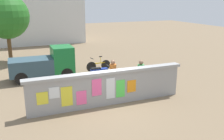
# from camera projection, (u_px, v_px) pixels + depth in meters

# --- Properties ---
(ground) EXTENTS (60.00, 60.00, 0.00)m
(ground) POSITION_uv_depth(u_px,v_px,m) (68.00, 63.00, 18.34)
(ground) COLOR #7A664C
(poster_wall) EXTENTS (7.18, 0.42, 1.53)m
(poster_wall) POSITION_uv_depth(u_px,v_px,m) (108.00, 87.00, 11.00)
(poster_wall) COLOR #979797
(poster_wall) RESTS_ON ground
(auto_rickshaw_truck) EXTENTS (3.63, 1.57, 1.85)m
(auto_rickshaw_truck) POSITION_uv_depth(u_px,v_px,m) (45.00, 64.00, 14.60)
(auto_rickshaw_truck) COLOR black
(auto_rickshaw_truck) RESTS_ON ground
(motorcycle) EXTENTS (1.90, 0.56, 0.87)m
(motorcycle) POSITION_uv_depth(u_px,v_px,m) (99.00, 73.00, 14.22)
(motorcycle) COLOR black
(motorcycle) RESTS_ON ground
(bicycle_near) EXTENTS (1.67, 0.55, 0.95)m
(bicycle_near) POSITION_uv_depth(u_px,v_px,m) (61.00, 94.00, 11.35)
(bicycle_near) COLOR black
(bicycle_near) RESTS_ON ground
(bicycle_far) EXTENTS (1.70, 0.44, 0.95)m
(bicycle_far) POSITION_uv_depth(u_px,v_px,m) (99.00, 65.00, 16.35)
(bicycle_far) COLOR black
(bicycle_far) RESTS_ON ground
(person_walking) EXTENTS (0.46, 0.46, 1.62)m
(person_walking) POSITION_uv_depth(u_px,v_px,m) (141.00, 73.00, 12.50)
(person_walking) COLOR #3F994C
(person_walking) RESTS_ON ground
(person_bystander) EXTENTS (0.48, 0.48, 1.62)m
(person_bystander) POSITION_uv_depth(u_px,v_px,m) (113.00, 72.00, 12.56)
(person_bystander) COLOR #3F994C
(person_bystander) RESTS_ON ground
(tree_roadside) EXTENTS (3.20, 3.20, 4.94)m
(tree_roadside) POSITION_uv_depth(u_px,v_px,m) (6.00, 16.00, 17.76)
(tree_roadside) COLOR brown
(tree_roadside) RESTS_ON ground
(building_background) EXTENTS (9.79, 6.93, 6.67)m
(building_background) POSITION_uv_depth(u_px,v_px,m) (34.00, 10.00, 27.32)
(building_background) COLOR silver
(building_background) RESTS_ON ground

